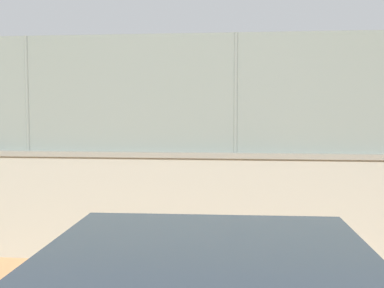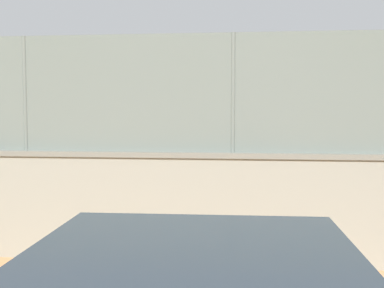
{
  "view_description": "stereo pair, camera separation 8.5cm",
  "coord_description": "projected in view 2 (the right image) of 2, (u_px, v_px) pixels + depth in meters",
  "views": [
    {
      "loc": [
        2.51,
        20.33,
        2.36
      ],
      "look_at": [
        4.2,
        6.69,
        1.37
      ],
      "focal_mm": 44.92,
      "sensor_mm": 36.0,
      "label": 1
    },
    {
      "loc": [
        2.43,
        20.32,
        2.36
      ],
      "look_at": [
        4.2,
        6.69,
        1.37
      ],
      "focal_mm": 44.92,
      "sensor_mm": 36.0,
      "label": 2
    }
  ],
  "objects": [
    {
      "name": "perimeter_wall",
      "position": [
        342.0,
        210.0,
        7.18
      ],
      "size": [
        23.45,
        0.82,
        1.71
      ],
      "color": "gray",
      "rests_on": "ground_plane"
    },
    {
      "name": "sports_ball",
      "position": [
        125.0,
        193.0,
        13.21
      ],
      "size": [
        0.1,
        0.1,
        0.1
      ],
      "primitive_type": "sphere",
      "color": "white",
      "rests_on": "ground_plane"
    },
    {
      "name": "player_crossing_court",
      "position": [
        190.0,
        138.0,
        22.47
      ],
      "size": [
        1.26,
        0.8,
        1.72
      ],
      "color": "black",
      "rests_on": "ground_plane"
    },
    {
      "name": "spare_ball_by_wall",
      "position": [
        70.0,
        237.0,
        8.64
      ],
      "size": [
        0.14,
        0.14,
        0.14
      ],
      "primitive_type": "sphere",
      "color": "orange",
      "rests_on": "ground_plane"
    },
    {
      "name": "fence_panel_on_wall",
      "position": [
        345.0,
        93.0,
        7.06
      ],
      "size": [
        23.05,
        0.52,
        1.8
      ],
      "color": "slate",
      "rests_on": "perimeter_wall"
    },
    {
      "name": "player_at_service_line",
      "position": [
        151.0,
        158.0,
        14.98
      ],
      "size": [
        0.68,
        1.21,
        1.45
      ],
      "color": "black",
      "rests_on": "ground_plane"
    },
    {
      "name": "ground_plane",
      "position": [
        313.0,
        166.0,
        19.95
      ],
      "size": [
        260.0,
        260.0,
        0.0
      ],
      "primitive_type": "plane",
      "color": "tan"
    }
  ]
}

